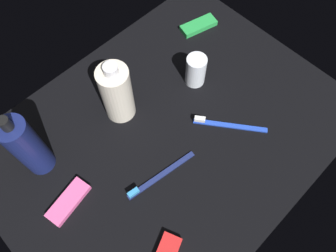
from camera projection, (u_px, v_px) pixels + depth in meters
ground_plane at (168, 133)px, 79.89cm from camera, size 84.00×64.00×1.20cm
lotion_bottle at (27, 146)px, 67.58cm from camera, size 6.16×6.16×20.83cm
bodywash_bottle at (117, 93)px, 74.79cm from camera, size 7.24×7.24×17.93cm
deodorant_stick at (196, 70)px, 82.24cm from camera, size 5.09×5.09×8.66cm
toothbrush_blue at (226, 124)px, 79.57cm from camera, size 11.84×15.06×2.10cm
toothbrush_navy at (157, 177)px, 73.54cm from camera, size 17.98×3.82×2.10cm
snack_bar_green at (198, 26)px, 93.73cm from camera, size 11.07×6.48×1.50cm
snack_bar_pink at (68, 201)px, 70.94cm from camera, size 10.99×5.99×1.50cm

